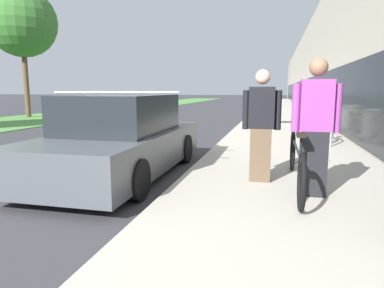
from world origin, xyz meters
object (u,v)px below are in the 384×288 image
(bike_rack_hoop, at_px, (330,125))
(cruiser_bike_middle, at_px, (320,120))
(tandem_bicycle, at_px, (296,161))
(cruiser_bike_nearest, at_px, (326,127))
(person_rider, at_px, (315,128))
(person_bystander, at_px, (261,126))
(parked_sedan_curbside, at_px, (121,140))
(street_tree_far, at_px, (22,23))

(bike_rack_hoop, bearing_deg, cruiser_bike_middle, 86.97)
(cruiser_bike_middle, bearing_deg, tandem_bicycle, -99.27)
(tandem_bicycle, relative_size, cruiser_bike_nearest, 1.64)
(bike_rack_hoop, bearing_deg, person_rider, -100.62)
(tandem_bicycle, bearing_deg, cruiser_bike_nearest, 78.16)
(person_bystander, relative_size, cruiser_bike_middle, 0.96)
(parked_sedan_curbside, height_order, street_tree_far, street_tree_far)
(person_rider, xyz_separation_m, cruiser_bike_nearest, (0.89, 5.56, -0.55))
(tandem_bicycle, bearing_deg, street_tree_far, 140.22)
(person_bystander, distance_m, street_tree_far, 18.20)
(cruiser_bike_middle, xyz_separation_m, street_tree_far, (-15.25, 4.13, 4.71))
(bike_rack_hoop, relative_size, parked_sedan_curbside, 0.19)
(tandem_bicycle, xyz_separation_m, cruiser_bike_middle, (1.23, 7.55, -0.01))
(person_bystander, bearing_deg, bike_rack_hoop, 68.40)
(bike_rack_hoop, xyz_separation_m, street_tree_far, (-15.08, 7.47, 4.57))
(bike_rack_hoop, relative_size, street_tree_far, 0.12)
(tandem_bicycle, distance_m, bike_rack_hoop, 4.34)
(person_rider, distance_m, person_bystander, 0.93)
(person_rider, xyz_separation_m, cruiser_bike_middle, (1.04, 7.92, -0.54))
(cruiser_bike_middle, distance_m, street_tree_far, 16.49)
(person_rider, relative_size, cruiser_bike_middle, 1.01)
(person_rider, height_order, person_bystander, person_rider)
(person_rider, distance_m, bike_rack_hoop, 4.68)
(parked_sedan_curbside, bearing_deg, person_bystander, -6.83)
(parked_sedan_curbside, relative_size, street_tree_far, 0.62)
(bike_rack_hoop, distance_m, parked_sedan_curbside, 5.50)
(cruiser_bike_nearest, distance_m, street_tree_far, 17.11)
(tandem_bicycle, bearing_deg, parked_sedan_curbside, 170.42)
(bike_rack_hoop, distance_m, street_tree_far, 17.43)
(person_bystander, height_order, bike_rack_hoop, person_bystander)
(person_bystander, relative_size, parked_sedan_curbside, 0.39)
(person_bystander, distance_m, cruiser_bike_middle, 7.56)
(bike_rack_hoop, bearing_deg, cruiser_bike_nearest, 88.17)
(street_tree_far, bearing_deg, person_bystander, -40.34)
(person_bystander, bearing_deg, cruiser_bike_middle, 76.51)
(person_bystander, distance_m, parked_sedan_curbside, 2.53)
(tandem_bicycle, bearing_deg, person_bystander, 158.16)
(street_tree_far, bearing_deg, cruiser_bike_middle, -15.14)
(person_bystander, bearing_deg, tandem_bicycle, -21.84)
(tandem_bicycle, height_order, person_bystander, person_bystander)
(cruiser_bike_middle, bearing_deg, parked_sedan_curbside, -121.15)
(person_rider, distance_m, parked_sedan_curbside, 3.36)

